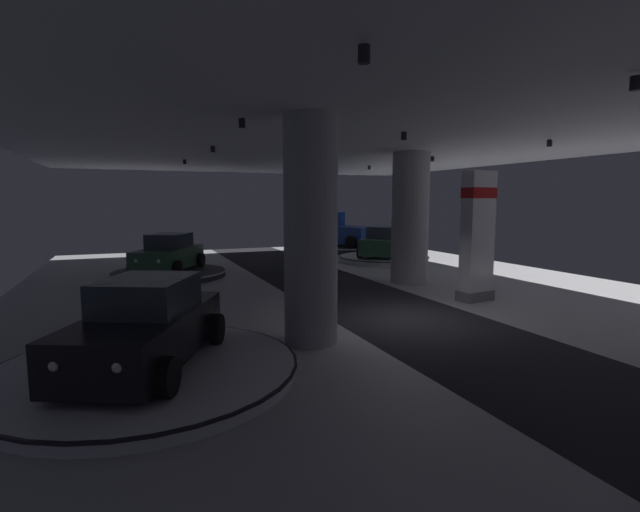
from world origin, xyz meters
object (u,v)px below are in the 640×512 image
object	(u,v)px
visitor_walking_near	(306,257)
display_platform_deep_right	(344,248)
display_platform_far_left	(169,273)
display_car_near_left	(146,326)
column_right	(410,218)
display_platform_near_left	(147,370)
display_car_far_left	(169,254)
brand_sign_pylon	(477,235)
column_left	(311,231)
display_car_far_right	(384,243)
display_platform_far_right	(384,258)
pickup_truck_deep_right	(341,232)

from	to	relation	value
visitor_walking_near	display_platform_deep_right	bearing A→B (deg)	56.16
display_platform_far_left	display_car_near_left	distance (m)	12.79
column_right	display_platform_near_left	bearing A→B (deg)	-146.01
column_right	display_car_far_left	bearing A→B (deg)	149.93
brand_sign_pylon	display_platform_near_left	world-z (taller)	brand_sign_pylon
display_platform_deep_right	column_right	bearing A→B (deg)	-102.76
brand_sign_pylon	visitor_walking_near	size ratio (longest dim) A/B	2.82
column_left	display_platform_near_left	world-z (taller)	column_left
display_platform_near_left	display_car_near_left	size ratio (longest dim) A/B	1.30
display_platform_near_left	column_right	bearing A→B (deg)	33.99
display_platform_far_left	visitor_walking_near	world-z (taller)	visitor_walking_near
column_right	display_platform_near_left	distance (m)	13.30
visitor_walking_near	display_car_far_right	bearing A→B (deg)	29.92
display_platform_far_left	display_car_near_left	xyz separation A→B (m)	(-1.38, -12.69, 0.88)
display_platform_far_right	pickup_truck_deep_right	size ratio (longest dim) A/B	0.91
display_car_near_left	pickup_truck_deep_right	bearing A→B (deg)	56.06
display_car_far_right	display_car_near_left	distance (m)	19.08
brand_sign_pylon	display_car_far_right	world-z (taller)	brand_sign_pylon
pickup_truck_deep_right	column_left	bearing A→B (deg)	-116.85
display_car_far_right	display_car_far_left	distance (m)	11.94
column_right	display_platform_far_left	bearing A→B (deg)	150.09
column_right	display_car_near_left	xyz separation A→B (m)	(-10.81, -7.27, -1.72)
display_platform_near_left	visitor_walking_near	bearing A→B (deg)	54.80
display_platform_far_right	visitor_walking_near	world-z (taller)	visitor_walking_near
display_car_far_right	display_car_near_left	xyz separation A→B (m)	(-13.29, -13.69, -0.03)
brand_sign_pylon	column_right	bearing A→B (deg)	91.36
display_platform_deep_right	display_platform_far_left	bearing A→B (deg)	-149.82
display_car_far_left	display_car_near_left	bearing A→B (deg)	-96.26
brand_sign_pylon	visitor_walking_near	bearing A→B (deg)	118.16
brand_sign_pylon	display_car_near_left	world-z (taller)	brand_sign_pylon
display_platform_far_right	display_car_far_left	size ratio (longest dim) A/B	1.13
brand_sign_pylon	display_car_near_left	size ratio (longest dim) A/B	0.98
brand_sign_pylon	display_car_far_left	bearing A→B (deg)	135.06
column_left	display_car_far_left	world-z (taller)	column_left
column_left	display_car_far_right	world-z (taller)	column_left
display_platform_deep_right	visitor_walking_near	size ratio (longest dim) A/B	3.57
display_car_far_right	visitor_walking_near	distance (m)	7.05
display_car_near_left	display_platform_deep_right	size ratio (longest dim) A/B	0.80
display_car_far_left	visitor_walking_near	bearing A→B (deg)	-23.68
column_left	display_car_near_left	size ratio (longest dim) A/B	1.20
display_platform_far_right	display_platform_far_left	world-z (taller)	display_platform_far_right
display_platform_far_left	display_car_far_left	xyz separation A→B (m)	(0.01, 0.03, 0.88)
visitor_walking_near	brand_sign_pylon	bearing A→B (deg)	-61.84
display_car_far_right	display_platform_deep_right	distance (m)	6.20
column_left	display_platform_far_left	distance (m)	12.27
display_platform_far_right	brand_sign_pylon	bearing A→B (deg)	-102.96
display_platform_far_left	display_platform_far_right	bearing A→B (deg)	4.92
display_car_far_right	display_platform_far_right	bearing A→B (deg)	45.88
brand_sign_pylon	display_platform_near_left	xyz separation A→B (m)	(-10.92, -3.26, -2.16)
pickup_truck_deep_right	visitor_walking_near	bearing A→B (deg)	-122.60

